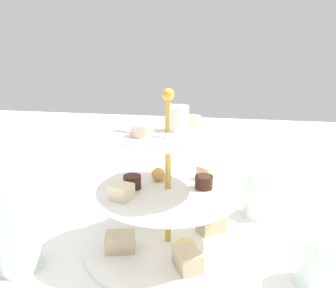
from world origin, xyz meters
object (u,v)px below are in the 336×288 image
object	(u,v)px
tiered_serving_stand	(168,203)
water_glass_tall_right	(16,228)
water_glass_short_left	(319,261)
water_glass_mid_back	(258,195)
butter_knife_left	(120,187)

from	to	relation	value
tiered_serving_stand	water_glass_tall_right	distance (m)	0.24
water_glass_short_left	water_glass_mid_back	xyz separation A→B (m)	(-0.07, 0.21, 0.01)
water_glass_short_left	water_glass_mid_back	distance (m)	0.22
water_glass_tall_right	water_glass_short_left	xyz separation A→B (m)	(0.45, 0.04, -0.03)
water_glass_short_left	butter_knife_left	size ratio (longest dim) A/B	0.46
water_glass_short_left	butter_knife_left	xyz separation A→B (m)	(-0.40, 0.30, -0.04)
water_glass_tall_right	butter_knife_left	world-z (taller)	water_glass_tall_right
water_glass_tall_right	butter_knife_left	bearing A→B (deg)	81.95
tiered_serving_stand	butter_knife_left	xyz separation A→B (m)	(-0.17, 0.24, -0.08)
water_glass_tall_right	water_glass_mid_back	size ratio (longest dim) A/B	1.49
water_glass_tall_right	water_glass_short_left	world-z (taller)	water_glass_tall_right
water_glass_tall_right	water_glass_short_left	size ratio (longest dim) A/B	1.76
tiered_serving_stand	water_glass_tall_right	world-z (taller)	tiered_serving_stand
butter_knife_left	water_glass_mid_back	xyz separation A→B (m)	(0.33, -0.09, 0.04)
water_glass_tall_right	butter_knife_left	xyz separation A→B (m)	(0.05, 0.34, -0.07)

